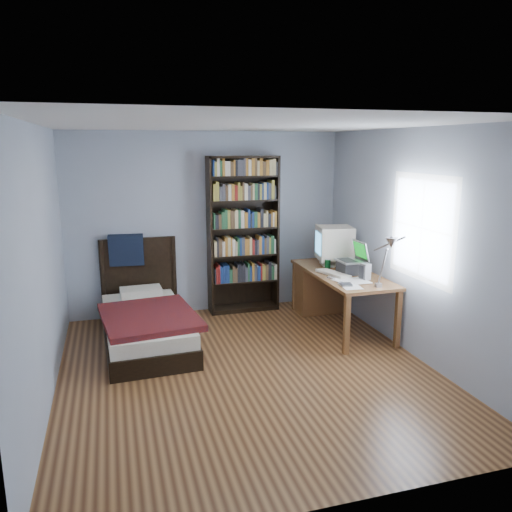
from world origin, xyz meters
name	(u,v)px	position (x,y,z in m)	size (l,w,h in m)	color
room	(250,254)	(0.03, 0.00, 1.25)	(4.20, 4.24, 2.50)	#4D2B16
desk	(326,286)	(1.50, 1.41, 0.42)	(0.75, 1.73, 0.73)	brown
crt_monitor	(333,243)	(1.56, 1.32, 1.03)	(0.54, 0.50, 0.53)	beige
laptop	(350,265)	(1.57, 0.84, 0.84)	(0.33, 0.34, 0.41)	#2D2D30
desk_lamp	(390,248)	(1.47, -0.22, 1.27)	(0.26, 0.57, 0.67)	#99999E
keyboard	(333,273)	(1.34, 0.84, 0.75)	(0.18, 0.47, 0.03)	beige
speaker	(365,272)	(1.61, 0.52, 0.83)	(0.10, 0.10, 0.20)	gray
soda_can	(328,264)	(1.39, 1.11, 0.80)	(0.07, 0.07, 0.13)	#06320A
mouse	(332,266)	(1.48, 1.18, 0.75)	(0.06, 0.11, 0.04)	silver
phone_silver	(331,278)	(1.24, 0.67, 0.74)	(0.05, 0.10, 0.02)	#AFAFB3
phone_grey	(341,283)	(1.25, 0.43, 0.74)	(0.04, 0.08, 0.02)	gray
external_drive	(346,285)	(1.27, 0.33, 0.74)	(0.12, 0.12, 0.02)	gray
bookshelf	(243,235)	(0.47, 1.94, 1.09)	(0.98, 0.30, 2.17)	black
bed	(145,320)	(-0.96, 1.14, 0.26)	(1.14, 2.05, 1.16)	black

